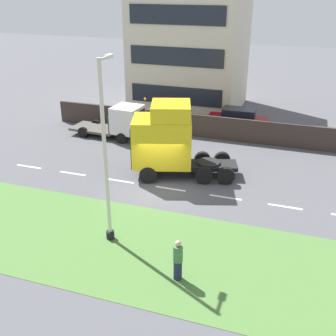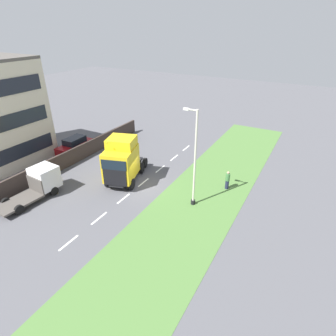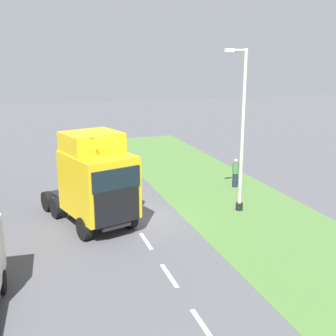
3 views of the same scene
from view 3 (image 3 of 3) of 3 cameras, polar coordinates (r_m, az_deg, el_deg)
ground_plane at (r=21.01m, az=-4.84°, el=-7.14°), size 120.00×120.00×0.00m
grass_verge at (r=23.04m, az=9.87°, el=-5.30°), size 7.00×44.00×0.01m
lane_markings at (r=21.64m, az=-5.29°, el=-6.48°), size 0.16×21.00×0.00m
lorry_cab at (r=19.84m, az=-9.77°, el=-1.74°), size 4.26×6.57×4.65m
lamp_post at (r=21.63m, az=9.88°, el=3.77°), size 1.31×0.37×8.25m
pedestrian at (r=26.38m, az=9.11°, el=-0.70°), size 0.39×0.39×1.80m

